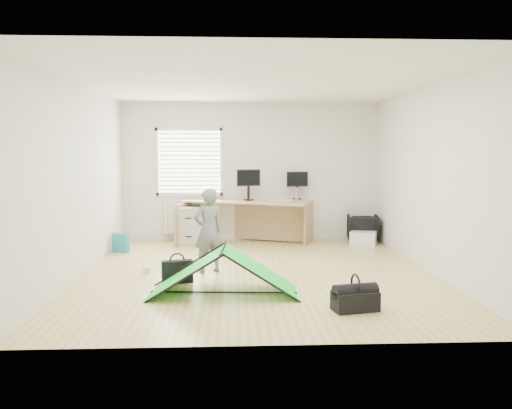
{
  "coord_description": "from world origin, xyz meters",
  "views": [
    {
      "loc": [
        -0.33,
        -7.08,
        1.74
      ],
      "look_at": [
        0.0,
        0.4,
        0.95
      ],
      "focal_mm": 35.0,
      "sensor_mm": 36.0,
      "label": 1
    }
  ],
  "objects_px": {
    "desk": "(246,222)",
    "filing_cabinet": "(190,225)",
    "monitor_right": "(297,189)",
    "thermos": "(297,194)",
    "office_chair": "(363,228)",
    "kite": "(223,271)",
    "monitor_left": "(248,189)",
    "storage_crate": "(363,238)",
    "duffel_bag": "(355,301)",
    "laptop_bag": "(177,272)",
    "person": "(208,231)"
  },
  "relations": [
    {
      "from": "desk",
      "to": "laptop_bag",
      "type": "distance_m",
      "value": 3.03
    },
    {
      "from": "filing_cabinet",
      "to": "office_chair",
      "type": "xyz_separation_m",
      "value": [
        3.34,
        0.01,
        -0.09
      ]
    },
    {
      "from": "thermos",
      "to": "storage_crate",
      "type": "distance_m",
      "value": 1.51
    },
    {
      "from": "monitor_right",
      "to": "kite",
      "type": "height_order",
      "value": "monitor_right"
    },
    {
      "from": "filing_cabinet",
      "to": "thermos",
      "type": "distance_m",
      "value": 2.14
    },
    {
      "from": "thermos",
      "to": "duffel_bag",
      "type": "xyz_separation_m",
      "value": [
        0.11,
        -4.25,
        -0.83
      ]
    },
    {
      "from": "desk",
      "to": "monitor_left",
      "type": "xyz_separation_m",
      "value": [
        0.04,
        0.08,
        0.63
      ]
    },
    {
      "from": "kite",
      "to": "person",
      "type": "bearing_deg",
      "value": 106.12
    },
    {
      "from": "desk",
      "to": "filing_cabinet",
      "type": "height_order",
      "value": "desk"
    },
    {
      "from": "filing_cabinet",
      "to": "monitor_right",
      "type": "bearing_deg",
      "value": -3.52
    },
    {
      "from": "monitor_left",
      "to": "laptop_bag",
      "type": "relative_size",
      "value": 1.12
    },
    {
      "from": "monitor_right",
      "to": "kite",
      "type": "bearing_deg",
      "value": -116.39
    },
    {
      "from": "kite",
      "to": "laptop_bag",
      "type": "bearing_deg",
      "value": 143.88
    },
    {
      "from": "monitor_right",
      "to": "duffel_bag",
      "type": "xyz_separation_m",
      "value": [
        0.1,
        -4.36,
        -0.91
      ]
    },
    {
      "from": "office_chair",
      "to": "duffel_bag",
      "type": "distance_m",
      "value": 4.36
    },
    {
      "from": "monitor_right",
      "to": "office_chair",
      "type": "relative_size",
      "value": 0.7
    },
    {
      "from": "monitor_left",
      "to": "duffel_bag",
      "type": "relative_size",
      "value": 0.92
    },
    {
      "from": "monitor_left",
      "to": "desk",
      "type": "bearing_deg",
      "value": -131.53
    },
    {
      "from": "desk",
      "to": "storage_crate",
      "type": "relative_size",
      "value": 5.22
    },
    {
      "from": "storage_crate",
      "to": "office_chair",
      "type": "bearing_deg",
      "value": 77.85
    },
    {
      "from": "office_chair",
      "to": "storage_crate",
      "type": "bearing_deg",
      "value": 87.56
    },
    {
      "from": "monitor_left",
      "to": "kite",
      "type": "height_order",
      "value": "monitor_left"
    },
    {
      "from": "storage_crate",
      "to": "duffel_bag",
      "type": "xyz_separation_m",
      "value": [
        -1.09,
        -3.84,
        -0.02
      ]
    },
    {
      "from": "monitor_right",
      "to": "office_chair",
      "type": "xyz_separation_m",
      "value": [
        1.27,
        -0.16,
        -0.75
      ]
    },
    {
      "from": "monitor_left",
      "to": "person",
      "type": "relative_size",
      "value": 0.37
    },
    {
      "from": "thermos",
      "to": "office_chair",
      "type": "height_order",
      "value": "thermos"
    },
    {
      "from": "monitor_left",
      "to": "monitor_right",
      "type": "height_order",
      "value": "monitor_left"
    },
    {
      "from": "monitor_left",
      "to": "storage_crate",
      "type": "xyz_separation_m",
      "value": [
        2.14,
        -0.35,
        -0.91
      ]
    },
    {
      "from": "storage_crate",
      "to": "duffel_bag",
      "type": "height_order",
      "value": "storage_crate"
    },
    {
      "from": "filing_cabinet",
      "to": "storage_crate",
      "type": "height_order",
      "value": "filing_cabinet"
    },
    {
      "from": "monitor_right",
      "to": "kite",
      "type": "relative_size",
      "value": 0.23
    },
    {
      "from": "monitor_left",
      "to": "office_chair",
      "type": "height_order",
      "value": "monitor_left"
    },
    {
      "from": "monitor_left",
      "to": "storage_crate",
      "type": "bearing_deg",
      "value": -22.04
    },
    {
      "from": "office_chair",
      "to": "filing_cabinet",
      "type": "bearing_deg",
      "value": 9.88
    },
    {
      "from": "desk",
      "to": "thermos",
      "type": "distance_m",
      "value": 1.12
    },
    {
      "from": "desk",
      "to": "filing_cabinet",
      "type": "relative_size",
      "value": 3.4
    },
    {
      "from": "filing_cabinet",
      "to": "kite",
      "type": "bearing_deg",
      "value": -86.61
    },
    {
      "from": "filing_cabinet",
      "to": "laptop_bag",
      "type": "height_order",
      "value": "filing_cabinet"
    },
    {
      "from": "monitor_left",
      "to": "office_chair",
      "type": "distance_m",
      "value": 2.35
    },
    {
      "from": "office_chair",
      "to": "person",
      "type": "relative_size",
      "value": 0.48
    },
    {
      "from": "kite",
      "to": "duffel_bag",
      "type": "distance_m",
      "value": 1.64
    },
    {
      "from": "monitor_left",
      "to": "person",
      "type": "bearing_deg",
      "value": -118.22
    },
    {
      "from": "filing_cabinet",
      "to": "duffel_bag",
      "type": "bearing_deg",
      "value": -70.8
    },
    {
      "from": "duffel_bag",
      "to": "filing_cabinet",
      "type": "bearing_deg",
      "value": 105.48
    },
    {
      "from": "office_chair",
      "to": "desk",
      "type": "bearing_deg",
      "value": 11.96
    },
    {
      "from": "desk",
      "to": "kite",
      "type": "distance_m",
      "value": 3.4
    },
    {
      "from": "monitor_right",
      "to": "thermos",
      "type": "xyz_separation_m",
      "value": [
        -0.02,
        -0.11,
        -0.08
      ]
    },
    {
      "from": "office_chair",
      "to": "monitor_left",
      "type": "bearing_deg",
      "value": 10.04
    },
    {
      "from": "desk",
      "to": "filing_cabinet",
      "type": "bearing_deg",
      "value": -164.15
    },
    {
      "from": "kite",
      "to": "thermos",
      "type": "bearing_deg",
      "value": 73.09
    }
  ]
}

